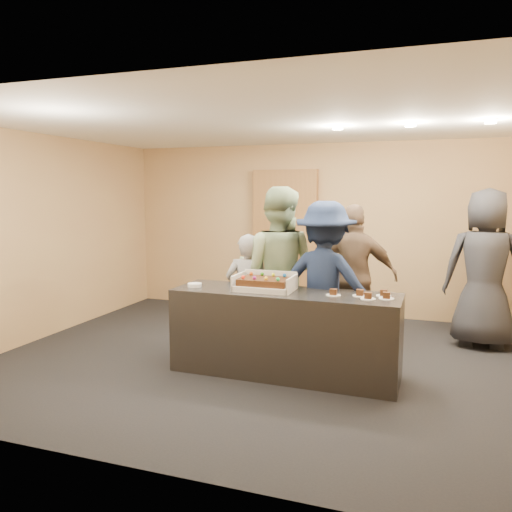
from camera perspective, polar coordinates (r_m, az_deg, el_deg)
name	(u,v)px	position (r m, az deg, el deg)	size (l,w,h in m)	color
room	(258,244)	(5.68, 0.20, 1.34)	(6.04, 6.00, 2.70)	black
serving_counter	(285,333)	(5.39, 3.29, -8.77)	(2.40, 0.70, 0.90)	black
storage_cabinet	(285,241)	(8.10, 3.33, 1.68)	(1.04, 0.15, 2.30)	brown
cake_box	(266,286)	(5.36, 1.10, -3.42)	(0.62, 0.43, 0.18)	white
sheet_cake	(265,281)	(5.33, 1.02, -2.90)	(0.53, 0.36, 0.11)	#3A1E0D
plate_stack	(195,285)	(5.57, -7.02, -3.31)	(0.16, 0.16, 0.04)	white
slice_a	(333,293)	(5.12, 8.83, -4.23)	(0.15, 0.15, 0.07)	white
slice_b	(360,294)	(5.14, 11.80, -4.26)	(0.15, 0.15, 0.07)	white
slice_c	(368,297)	(5.01, 12.69, -4.58)	(0.15, 0.15, 0.07)	white
slice_d	(384,294)	(5.19, 14.39, -4.23)	(0.15, 0.15, 0.07)	white
slice_e	(387,297)	(5.06, 14.70, -4.52)	(0.15, 0.15, 0.07)	white
person_server_grey	(248,295)	(5.91, -0.92, -4.52)	(0.53, 0.35, 1.46)	gray
person_sage_man	(277,272)	(5.91, 2.44, -1.82)	(0.97, 0.76, 2.01)	#92A97E
person_navy_man	(325,284)	(5.63, 7.86, -3.17)	(1.19, 0.69, 1.85)	#182444
person_brown_extra	(354,276)	(6.35, 11.16, -2.29)	(1.05, 0.44, 1.79)	brown
person_dark_suit	(485,268)	(6.84, 24.69, -1.29)	(0.97, 0.63, 1.99)	#25252A
ceiling_spotlights	(411,125)	(5.90, 17.25, 14.10)	(1.72, 0.12, 0.03)	#FFEAC6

